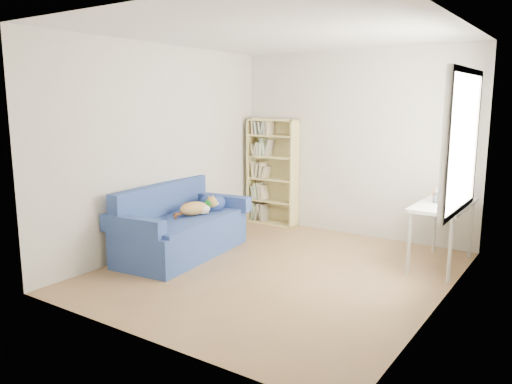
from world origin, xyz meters
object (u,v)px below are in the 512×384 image
desk (444,210)px  pen_cup (437,197)px  bookshelf (273,176)px  sofa (181,228)px

desk → pen_cup: (-0.08, -0.02, 0.14)m
bookshelf → desk: bearing=-13.1°
desk → sofa: bearing=-154.6°
desk → pen_cup: 0.17m
sofa → bookshelf: size_ratio=1.14×
bookshelf → pen_cup: bookshelf is taller
desk → bookshelf: bearing=166.9°
sofa → pen_cup: size_ratio=10.67×
sofa → pen_cup: (2.74, 1.32, 0.48)m
pen_cup → desk: bearing=15.6°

